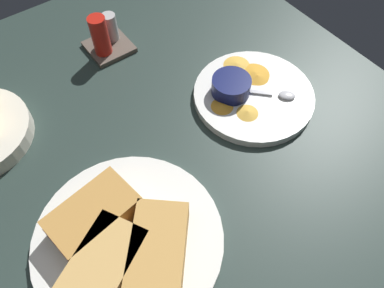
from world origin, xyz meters
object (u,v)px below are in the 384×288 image
Objects in this scene: sandwich_half_near at (94,216)px; sandwich_half_extra at (158,249)px; sandwich_half_far at (104,267)px; ramekin_light_gravy at (231,85)px; spoon_by_gravy_ramekin at (280,95)px; spoon_by_dark_ramekin at (135,240)px; ramekin_dark_sauce at (161,259)px; condiment_caddy at (105,38)px; plate_sandwich_main at (129,240)px; plate_chips_companion at (253,96)px.

sandwich_half_near and sandwich_half_extra have the same top height.
sandwich_half_far is 2.00× the size of ramekin_light_gravy.
sandwich_half_near is 40.81cm from spoon_by_gravy_ramekin.
sandwich_half_extra reaches higher than spoon_by_dark_ramekin.
spoon_by_dark_ramekin is at bearing 103.96° from ramekin_dark_sauce.
sandwich_half_near is 1.49× the size of condiment_caddy.
sandwich_half_far is at bearing -108.13° from sandwich_half_near.
ramekin_dark_sauce is 38.63cm from spoon_by_gravy_ramekin.
condiment_caddy is at bearing 61.03° from sandwich_half_far.
spoon_by_dark_ramekin and spoon_by_gravy_ramekin have the same top height.
plate_sandwich_main is 1.93× the size of sandwich_half_far.
sandwich_half_extra is at bearing -65.40° from spoon_by_dark_ramekin.
ramekin_light_gravy is (30.48, 14.62, 1.40)cm from spoon_by_dark_ramekin.
plate_sandwich_main is at bearing 26.87° from sandwich_half_far.
ramekin_dark_sauce reaches higher than plate_sandwich_main.
sandwich_half_near reaches higher than ramekin_dark_sauce.
condiment_caddy is (16.46, 45.97, -0.41)cm from ramekin_dark_sauce.
condiment_caddy is (15.97, 44.67, -0.59)cm from sandwich_half_extra.
plate_sandwich_main is 2.05× the size of sandwich_half_near.
ramekin_dark_sauce is at bearing -145.86° from ramekin_light_gravy.
plate_sandwich_main is 3.06× the size of condiment_caddy.
plate_sandwich_main is 1.24× the size of plate_chips_companion.
spoon_by_dark_ramekin is 1.23× the size of spoon_by_gravy_ramekin.
sandwich_half_far is (-2.43, -7.42, 0.00)cm from sandwich_half_near.
plate_chips_companion is (37.21, 5.72, -3.20)cm from sandwich_half_near.
sandwich_half_far is 48.29cm from condiment_caddy.
spoon_by_gravy_ramekin is (35.71, 12.05, -2.04)cm from sandwich_half_extra.
plate_chips_companion is (34.00, 11.69, -1.16)cm from spoon_by_dark_ramekin.
ramekin_light_gravy is at bearing 14.40° from sandwich_half_near.
sandwich_half_extra is 47.44cm from condiment_caddy.
sandwich_half_far is 41.89cm from plate_chips_companion.
ramekin_dark_sauce is at bearing -110.65° from sandwich_half_extra.
spoon_by_gravy_ramekin is (38.21, 7.13, 1.16)cm from plate_sandwich_main.
sandwich_half_near is 7.81cm from sandwich_half_far.
plate_sandwich_main is at bearing -63.13° from sandwich_half_near.
plate_sandwich_main is 36.32cm from plate_chips_companion.
sandwich_half_near is at bearing -176.90° from spoon_by_gravy_ramekin.
ramekin_dark_sauce is at bearing -152.73° from plate_chips_companion.
spoon_by_gravy_ramekin reaches higher than plate_chips_companion.
spoon_by_dark_ramekin is 35.97cm from plate_chips_companion.
sandwich_half_far reaches higher than plate_chips_companion.
sandwich_half_near is at bearing -121.04° from condiment_caddy.
condiment_caddy is (-16.25, 29.10, 2.61)cm from plate_chips_companion.
sandwich_half_far is at bearing 161.87° from sandwich_half_extra.
plate_chips_companion is at bearing 8.74° from sandwich_half_near.
spoon_by_gravy_ramekin is at bearing 20.24° from ramekin_dark_sauce.
sandwich_half_near is 1.76× the size of spoon_by_gravy_ramekin.
spoon_by_gravy_ramekin is (7.00, -6.45, -1.40)cm from ramekin_light_gravy.
sandwich_half_far is 7.87cm from ramekin_dark_sauce.
sandwich_half_far is 1.87× the size of spoon_by_gravy_ramekin.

